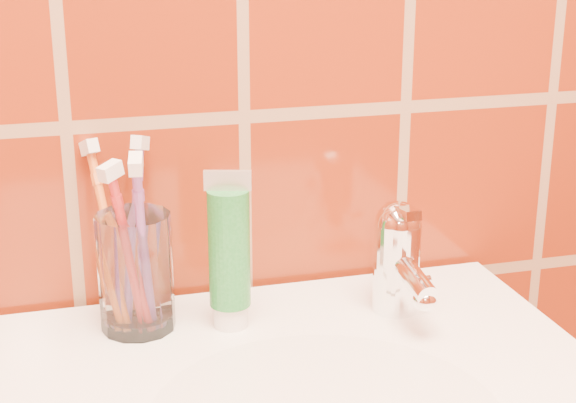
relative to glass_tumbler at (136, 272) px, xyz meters
name	(u,v)px	position (x,y,z in m)	size (l,w,h in m)	color
glass_tumbler	(136,272)	(0.00, 0.00, 0.00)	(0.07, 0.07, 0.12)	white
toothpaste_tube	(229,255)	(0.09, -0.02, 0.02)	(0.05, 0.04, 0.16)	white
faucet	(399,254)	(0.26, -0.03, 0.00)	(0.05, 0.11, 0.12)	white
toothbrush_0	(110,236)	(-0.02, 0.03, 0.03)	(0.05, 0.09, 0.19)	#CF6524
toothbrush_1	(143,248)	(0.01, -0.03, 0.04)	(0.03, 0.07, 0.20)	#804696
toothbrush_2	(135,232)	(0.00, 0.03, 0.03)	(0.05, 0.07, 0.19)	#6F418D
toothbrush_3	(129,251)	(-0.01, -0.02, 0.03)	(0.05, 0.05, 0.19)	red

